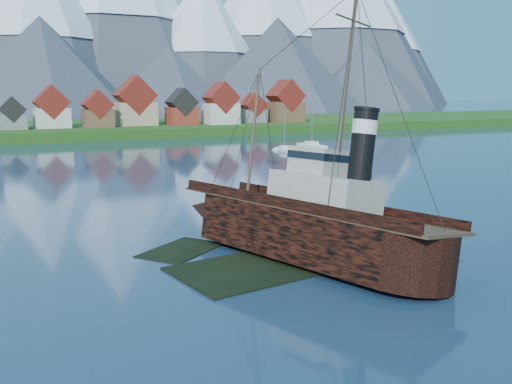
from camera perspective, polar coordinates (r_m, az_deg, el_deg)
name	(u,v)px	position (r m, az deg, el deg)	size (l,w,h in m)	color
ground	(295,254)	(53.19, 3.94, -6.24)	(1400.00, 1400.00, 0.00)	#1B334C
shoal	(300,250)	(55.94, 4.40, -5.79)	(31.71, 21.24, 1.14)	black
shore_bank	(53,134)	(216.04, -19.63, 5.53)	(600.00, 80.00, 3.20)	#204012
seawall	(70,142)	(178.48, -18.11, 4.78)	(600.00, 2.50, 2.00)	#3F3D38
tugboat_wreck	(296,221)	(52.45, 4.00, -2.95)	(7.28, 31.36, 24.85)	black
sailboat_d	(284,150)	(143.45, 2.86, 4.20)	(3.59, 8.80, 11.68)	white
sailboat_e	(312,146)	(154.50, 5.59, 4.59)	(2.87, 11.35, 13.15)	white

